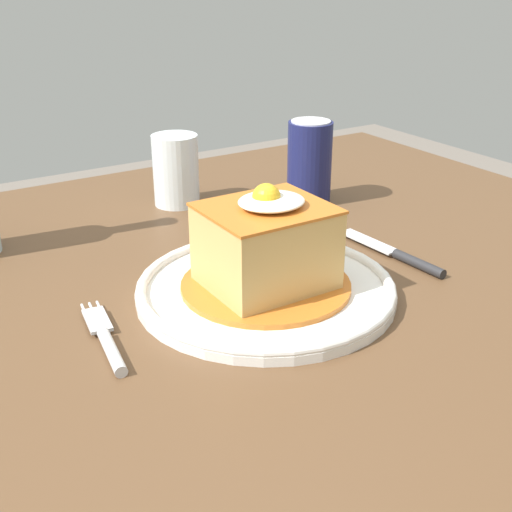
% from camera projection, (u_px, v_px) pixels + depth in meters
% --- Properties ---
extents(dining_table, '(1.33, 0.95, 0.76)m').
position_uv_depth(dining_table, '(187.00, 375.00, 0.77)').
color(dining_table, brown).
rests_on(dining_table, ground_plane).
extents(main_plate, '(0.28, 0.28, 0.02)m').
position_uv_depth(main_plate, '(266.00, 288.00, 0.73)').
color(main_plate, white).
rests_on(main_plate, dining_table).
extents(sandwich_meal, '(0.19, 0.19, 0.12)m').
position_uv_depth(sandwich_meal, '(266.00, 249.00, 0.71)').
color(sandwich_meal, '#C66B23').
rests_on(sandwich_meal, main_plate).
extents(fork, '(0.04, 0.14, 0.01)m').
position_uv_depth(fork, '(107.00, 341.00, 0.63)').
color(fork, silver).
rests_on(fork, dining_table).
extents(knife, '(0.03, 0.17, 0.01)m').
position_uv_depth(knife, '(404.00, 257.00, 0.81)').
color(knife, '#262628').
rests_on(knife, dining_table).
extents(soda_can, '(0.07, 0.07, 0.12)m').
position_uv_depth(soda_can, '(310.00, 162.00, 0.99)').
color(soda_can, '#191E51').
rests_on(soda_can, dining_table).
extents(drinking_glass, '(0.07, 0.07, 0.10)m').
position_uv_depth(drinking_glass, '(176.00, 175.00, 0.99)').
color(drinking_glass, '#3F2314').
rests_on(drinking_glass, dining_table).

